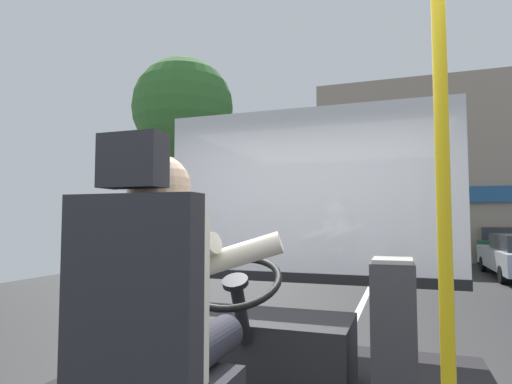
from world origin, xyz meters
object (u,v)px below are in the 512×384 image
object	(u,v)px
handrail_pole	(443,171)
fare_box	(394,338)
driver_seat	(147,355)
parked_car_green	(500,244)
bus_driver	(165,294)
steering_console	(261,346)
parked_car_charcoal	(482,239)

from	to	relation	value
handrail_pole	fare_box	bearing A→B (deg)	101.34
driver_seat	parked_car_green	distance (m)	17.89
bus_driver	driver_seat	bearing A→B (deg)	-90.00
driver_seat	steering_console	world-z (taller)	driver_seat
handrail_pole	parked_car_green	distance (m)	17.56
handrail_pole	fare_box	size ratio (longest dim) A/B	2.88
fare_box	parked_car_charcoal	bearing A→B (deg)	80.07
steering_console	handrail_pole	xyz separation A→B (m)	(0.96, -1.09, 0.93)
handrail_pole	parked_car_green	world-z (taller)	handrail_pole
bus_driver	fare_box	world-z (taller)	bus_driver
driver_seat	bus_driver	world-z (taller)	driver_seat
steering_console	parked_car_green	bearing A→B (deg)	74.79
driver_seat	steering_console	xyz separation A→B (m)	(0.00, 1.24, -0.31)
fare_box	parked_car_charcoal	size ratio (longest dim) A/B	0.19
driver_seat	parked_car_charcoal	xyz separation A→B (m)	(4.52, 22.35, -0.49)
bus_driver	parked_car_green	size ratio (longest dim) A/B	0.18
driver_seat	handrail_pole	bearing A→B (deg)	8.59
bus_driver	parked_car_green	xyz separation A→B (m)	(4.38, 17.23, -0.66)
handrail_pole	fare_box	world-z (taller)	handrail_pole
steering_console	parked_car_charcoal	xyz separation A→B (m)	(4.52, 21.12, -0.18)
driver_seat	bus_driver	bearing A→B (deg)	90.00
steering_console	parked_car_green	size ratio (longest dim) A/B	0.25
steering_console	parked_car_charcoal	size ratio (longest dim) A/B	0.26
parked_car_charcoal	fare_box	bearing A→B (deg)	-99.93
driver_seat	parked_car_charcoal	distance (m)	22.81
driver_seat	parked_car_green	world-z (taller)	driver_seat
driver_seat	handrail_pole	world-z (taller)	handrail_pole
bus_driver	parked_car_green	world-z (taller)	bus_driver
bus_driver	parked_car_charcoal	distance (m)	22.71
steering_console	fare_box	bearing A→B (deg)	-15.93
parked_car_green	parked_car_charcoal	xyz separation A→B (m)	(0.14, 5.02, -0.02)
driver_seat	parked_car_green	size ratio (longest dim) A/B	0.29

